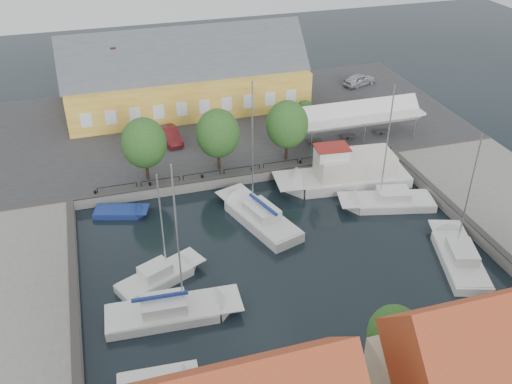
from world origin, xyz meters
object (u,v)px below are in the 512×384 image
warehouse (181,80)px  trawler (347,175)px  east_boat_c (458,259)px  launch_sw (157,383)px  east_boat_a (389,203)px  car_red (170,135)px  center_sailboat (259,218)px  car_silver (359,80)px  west_boat_c (159,278)px  launch_nw (120,213)px  tent_canopy (358,115)px  west_boat_d (170,313)px

warehouse → trawler: 24.62m
east_boat_c → launch_sw: east_boat_c is taller
east_boat_a → east_boat_c: size_ratio=1.08×
car_red → east_boat_a: size_ratio=0.38×
center_sailboat → east_boat_c: size_ratio=1.18×
warehouse → east_boat_c: size_ratio=2.51×
car_red → launch_sw: bearing=-107.8°
car_red → east_boat_c: east_boat_c is taller
car_silver → west_boat_c: bearing=114.8°
car_red → west_boat_c: (-4.50, -21.24, -1.50)m
center_sailboat → west_boat_c: 11.02m
car_silver → east_boat_c: bearing=147.7°
car_silver → east_boat_a: (-9.33, -26.03, -1.53)m
warehouse → launch_nw: (-9.51, -20.13, -4.34)m
trawler → launch_nw: bearing=177.5°
east_boat_a → launch_sw: size_ratio=2.37×
car_red → warehouse: bearing=65.1°
trawler → west_boat_c: (-19.75, -9.24, -0.76)m
warehouse → center_sailboat: center_sailboat is taller
car_red → center_sailboat: bearing=-78.7°
warehouse → tent_canopy: (16.60, -13.86, -0.74)m
car_red → launch_sw: size_ratio=0.89×
tent_canopy → car_silver: size_ratio=3.02×
car_silver → center_sailboat: size_ratio=0.35×
west_boat_c → launch_sw: west_boat_c is taller
tent_canopy → east_boat_c: bearing=-92.3°
west_boat_c → car_silver: bearing=44.5°
tent_canopy → west_boat_d: size_ratio=1.10×
tent_canopy → car_red: size_ratio=3.03×
car_silver → east_boat_a: size_ratio=0.38×
launch_nw → car_silver: bearing=31.6°
tent_canopy → car_red: 20.26m
tent_canopy → trawler: bearing=-121.0°
trawler → launch_sw: trawler is taller
trawler → east_boat_a: east_boat_a is taller
east_boat_a → west_boat_c: size_ratio=1.27×
car_silver → launch_sw: (-32.75, -40.22, -1.70)m
east_boat_c → west_boat_d: 23.08m
tent_canopy → launch_sw: size_ratio=2.69×
tent_canopy → trawler: (-4.34, -7.22, -2.67)m
east_boat_a → launch_nw: east_boat_a is taller
warehouse → tent_canopy: 21.63m
east_boat_c → west_boat_d: size_ratio=0.89×
west_boat_c → launch_nw: size_ratio=1.88×
east_boat_c → launch_nw: east_boat_c is taller
tent_canopy → west_boat_c: 29.37m
trawler → east_boat_c: 14.17m
launch_sw → car_red: bearing=78.8°
trawler → west_boat_c: west_boat_c is taller
tent_canopy → car_silver: bearing=63.5°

